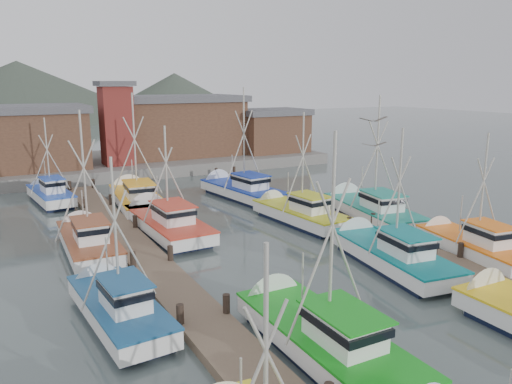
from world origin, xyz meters
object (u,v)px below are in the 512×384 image
lookout_tower (117,123)px  boat_12 (136,198)px  boat_4 (317,334)px  boat_8 (164,222)px

lookout_tower → boat_12: bearing=-98.3°
boat_4 → boat_8: (-0.17, 17.07, -0.00)m
lookout_tower → boat_12: (-2.03, -13.89, -4.87)m
boat_12 → boat_8: bearing=-86.2°
lookout_tower → boat_8: bearing=-95.9°
lookout_tower → boat_8: lookout_tower is taller
lookout_tower → boat_8: size_ratio=0.86×
lookout_tower → boat_12: lookout_tower is taller
lookout_tower → boat_4: size_ratio=0.93×
lookout_tower → boat_8: 22.23m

